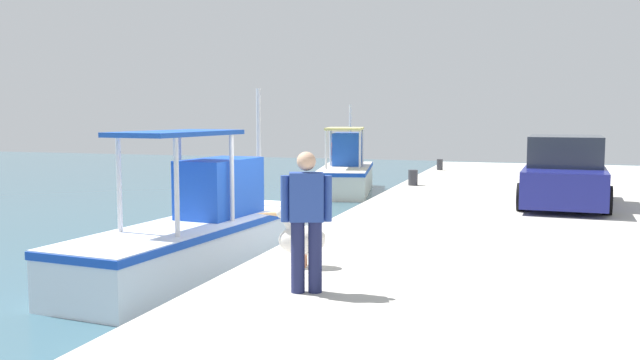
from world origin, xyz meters
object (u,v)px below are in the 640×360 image
(fishing_boat_second, at_px, (201,233))
(mooring_bollard_nearest, at_px, (413,178))
(mooring_bollard_second, at_px, (440,165))
(fishing_boat_third, at_px, (346,173))
(pelican, at_px, (302,238))
(parked_car, at_px, (565,174))
(fisherman_standing, at_px, (306,216))

(fishing_boat_second, xyz_separation_m, mooring_bollard_nearest, (8.40, -2.42, 0.33))
(mooring_bollard_second, bearing_deg, fishing_boat_third, 111.46)
(pelican, bearing_deg, fishing_boat_third, 13.41)
(fishing_boat_third, xyz_separation_m, mooring_bollard_second, (1.27, -3.23, 0.28))
(mooring_bollard_nearest, bearing_deg, mooring_bollard_second, 0.00)
(fishing_boat_second, distance_m, parked_car, 8.37)
(fishing_boat_second, bearing_deg, pelican, -130.84)
(pelican, height_order, mooring_bollard_second, pelican)
(mooring_bollard_second, bearing_deg, fisherman_standing, -177.15)
(pelican, distance_m, fisherman_standing, 1.42)
(fisherman_standing, xyz_separation_m, parked_car, (8.97, -3.13, -0.18))
(fishing_boat_second, distance_m, pelican, 3.76)
(fisherman_standing, bearing_deg, pelican, 21.47)
(fishing_boat_second, height_order, fisherman_standing, fishing_boat_second)
(parked_car, relative_size, mooring_bollard_nearest, 9.28)
(fishing_boat_third, distance_m, parked_car, 10.42)
(fisherman_standing, bearing_deg, mooring_bollard_nearest, 4.18)
(fishing_boat_second, height_order, mooring_bollard_nearest, fishing_boat_second)
(fishing_boat_second, bearing_deg, fishing_boat_third, 3.60)
(fishing_boat_second, relative_size, fisherman_standing, 3.95)
(parked_car, bearing_deg, mooring_bollard_nearest, 52.21)
(fishing_boat_third, relative_size, pelican, 5.71)
(fishing_boat_second, height_order, mooring_bollard_second, fishing_boat_second)
(pelican, height_order, parked_car, parked_car)
(pelican, xyz_separation_m, fisherman_standing, (-1.24, -0.49, 0.50))
(pelican, bearing_deg, fishing_boat_second, 49.16)
(fishing_boat_second, bearing_deg, parked_car, -50.54)
(fishing_boat_third, distance_m, fisherman_standing, 16.96)
(fishing_boat_third, height_order, mooring_bollard_nearest, fishing_boat_third)
(pelican, xyz_separation_m, mooring_bollard_nearest, (10.84, 0.40, -0.17))
(parked_car, bearing_deg, pelican, 154.95)
(mooring_bollard_nearest, height_order, mooring_bollard_second, mooring_bollard_nearest)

